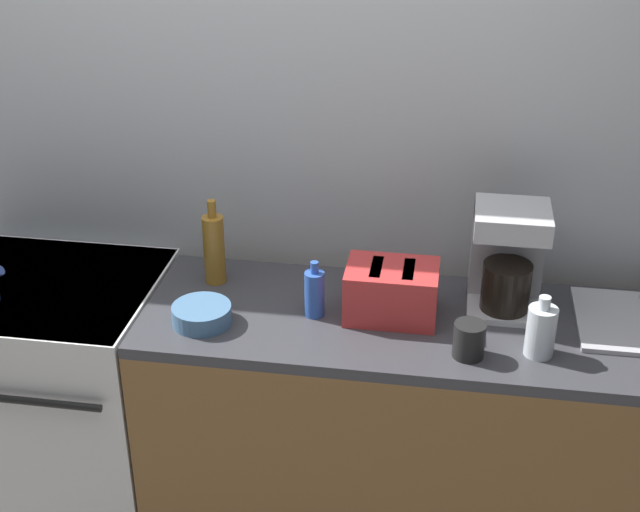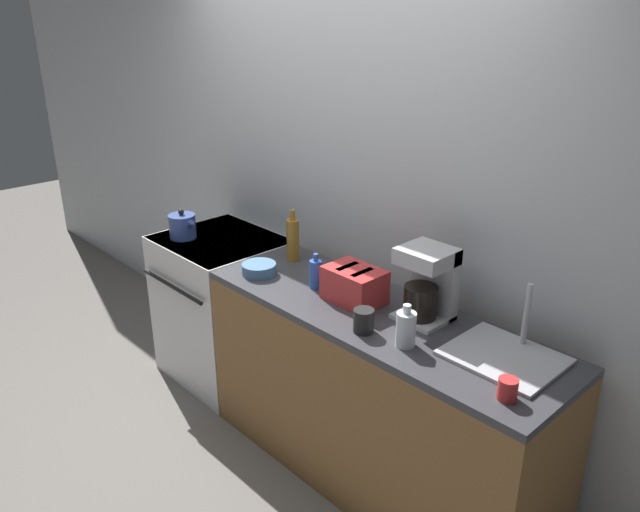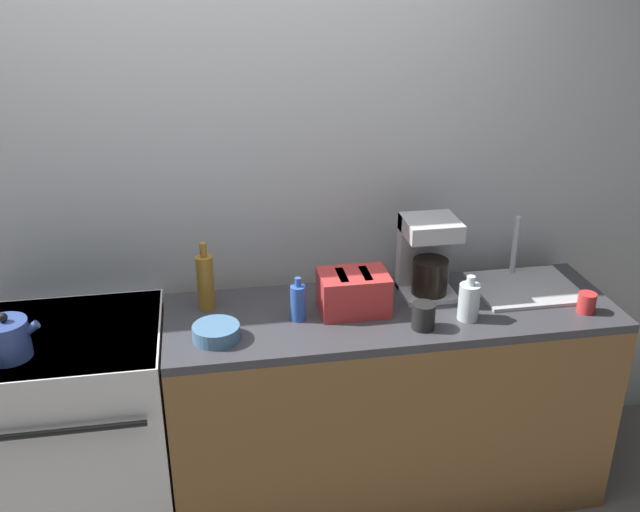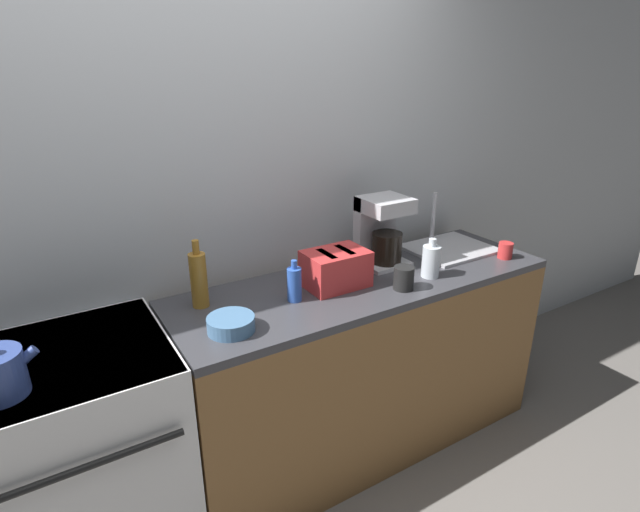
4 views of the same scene
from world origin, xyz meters
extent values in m
cube|color=silver|center=(0.00, 0.69, 1.30)|extent=(8.00, 0.05, 2.60)
cube|color=silver|center=(-0.63, 0.32, 0.46)|extent=(0.71, 0.63, 0.92)
cube|color=black|center=(-0.63, 0.32, 0.91)|extent=(0.70, 0.62, 0.02)
cylinder|color=black|center=(-0.79, 0.18, 0.91)|extent=(0.20, 0.20, 0.01)
cylinder|color=black|center=(-0.47, 0.18, 0.91)|extent=(0.20, 0.20, 0.01)
cylinder|color=black|center=(-0.79, 0.45, 0.91)|extent=(0.20, 0.20, 0.01)
cylinder|color=black|center=(-0.47, 0.45, 0.91)|extent=(0.20, 0.20, 0.01)
cylinder|color=black|center=(-0.63, -0.03, 0.71)|extent=(0.60, 0.02, 0.02)
cube|color=brown|center=(0.65, 0.29, 0.44)|extent=(1.83, 0.59, 0.88)
cube|color=#38383D|center=(0.65, 0.29, 0.90)|extent=(1.83, 0.59, 0.04)
cylinder|color=#33478C|center=(-0.72, 0.17, 1.02)|extent=(0.09, 0.03, 0.08)
cube|color=red|center=(0.49, 0.31, 1.00)|extent=(0.27, 0.20, 0.16)
cube|color=black|center=(0.44, 0.31, 1.07)|extent=(0.03, 0.14, 0.01)
cube|color=black|center=(0.54, 0.31, 1.07)|extent=(0.03, 0.14, 0.01)
cube|color=#B7B7BC|center=(0.83, 0.40, 0.93)|extent=(0.22, 0.21, 0.02)
cube|color=#B7B7BC|center=(0.83, 0.47, 1.08)|extent=(0.22, 0.06, 0.34)
cube|color=#B7B7BC|center=(0.83, 0.40, 1.22)|extent=(0.22, 0.21, 0.07)
cylinder|color=black|center=(0.83, 0.37, 1.01)|extent=(0.15, 0.15, 0.15)
cube|color=#B7B7BC|center=(1.25, 0.37, 0.92)|extent=(0.43, 0.36, 0.01)
cylinder|color=silver|center=(1.25, 0.51, 1.06)|extent=(0.02, 0.02, 0.28)
cylinder|color=silver|center=(0.92, 0.16, 0.99)|extent=(0.08, 0.08, 0.15)
cylinder|color=silver|center=(0.92, 0.16, 1.08)|extent=(0.03, 0.03, 0.04)
cylinder|color=#9E6B23|center=(-0.09, 0.43, 1.03)|extent=(0.07, 0.07, 0.23)
cylinder|color=#9E6B23|center=(-0.09, 0.43, 1.17)|extent=(0.03, 0.03, 0.06)
cylinder|color=#2D56B7|center=(0.26, 0.27, 0.99)|extent=(0.06, 0.06, 0.14)
cylinder|color=#2D56B7|center=(0.26, 0.27, 1.08)|extent=(0.02, 0.02, 0.04)
cylinder|color=black|center=(0.72, 0.12, 0.97)|extent=(0.09, 0.09, 0.10)
cylinder|color=red|center=(1.41, 0.13, 0.96)|extent=(0.07, 0.07, 0.08)
cylinder|color=teal|center=(-0.06, 0.17, 0.94)|extent=(0.18, 0.18, 0.06)
camera|label=1|loc=(0.64, -2.01, 2.32)|focal=50.00mm
camera|label=2|loc=(2.30, -1.62, 2.23)|focal=35.00mm
camera|label=3|loc=(-0.08, -2.17, 2.28)|focal=40.00mm
camera|label=4|loc=(-0.64, -1.38, 1.85)|focal=28.00mm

